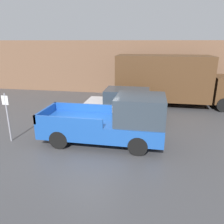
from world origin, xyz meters
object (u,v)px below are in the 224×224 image
(delivery_truck, at_px, (171,79))
(parking_sign, at_px, (7,115))
(car, at_px, (125,104))
(pickup_truck, at_px, (114,121))

(delivery_truck, bearing_deg, parking_sign, -135.13)
(car, relative_size, delivery_truck, 0.54)
(car, bearing_deg, delivery_truck, 52.78)
(parking_sign, bearing_deg, car, 39.04)
(car, relative_size, parking_sign, 2.00)
(car, height_order, delivery_truck, delivery_truck)
(pickup_truck, height_order, delivery_truck, delivery_truck)
(delivery_truck, distance_m, parking_sign, 10.48)
(car, xyz_separation_m, parking_sign, (-4.71, -3.82, 0.37))
(pickup_truck, distance_m, delivery_truck, 7.33)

